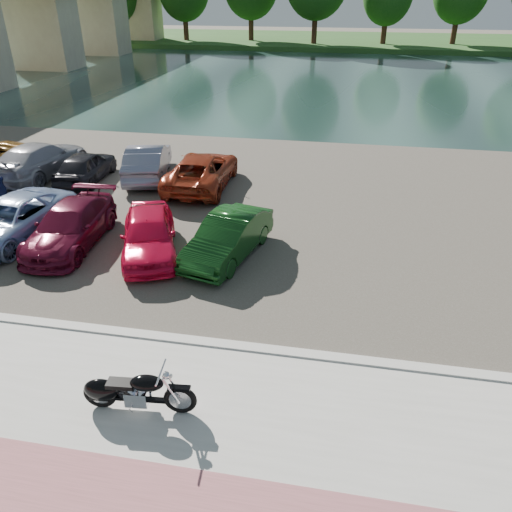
{
  "coord_description": "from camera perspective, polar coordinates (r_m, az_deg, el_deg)",
  "views": [
    {
      "loc": [
        2.54,
        -7.16,
        7.73
      ],
      "look_at": [
        0.34,
        4.69,
        1.1
      ],
      "focal_mm": 35.0,
      "sensor_mm": 36.0,
      "label": 1
    }
  ],
  "objects": [
    {
      "name": "bridge",
      "position": [
        57.1,
        -24.1,
        24.39
      ],
      "size": [
        7.0,
        56.0,
        8.55
      ],
      "color": "tan",
      "rests_on": "ground"
    },
    {
      "name": "river",
      "position": [
        47.86,
        7.78,
        19.27
      ],
      "size": [
        120.0,
        40.0,
        0.0
      ],
      "primitive_type": "cube",
      "color": "#1A2F2C",
      "rests_on": "ground"
    },
    {
      "name": "car_9",
      "position": [
        22.95,
        -12.27,
        10.53
      ],
      "size": [
        2.55,
        4.76,
        1.49
      ],
      "primitive_type": "imported",
      "rotation": [
        0.0,
        0.0,
        3.37
      ],
      "color": "slate",
      "rests_on": "parking_lot"
    },
    {
      "name": "promenade",
      "position": [
        10.17,
        -8.29,
        -20.65
      ],
      "size": [
        60.0,
        6.0,
        0.1
      ],
      "primitive_type": "cube",
      "color": "#B4B2A9",
      "rests_on": "ground"
    },
    {
      "name": "far_bank",
      "position": [
        79.55,
        9.4,
        23.11
      ],
      "size": [
        120.0,
        24.0,
        0.6
      ],
      "primitive_type": "cube",
      "color": "#224D1B",
      "rests_on": "ground"
    },
    {
      "name": "car_3",
      "position": [
        17.51,
        -20.47,
        3.23
      ],
      "size": [
        2.14,
        4.69,
        1.33
      ],
      "primitive_type": "imported",
      "rotation": [
        0.0,
        0.0,
        0.06
      ],
      "color": "#540C22",
      "rests_on": "parking_lot"
    },
    {
      "name": "kerb",
      "position": [
        12.21,
        -3.93,
        -10.13
      ],
      "size": [
        60.0,
        0.3,
        0.14
      ],
      "primitive_type": "cube",
      "color": "#B4B2A9",
      "rests_on": "ground"
    },
    {
      "name": "parking_lot",
      "position": [
        19.9,
        2.37,
        5.98
      ],
      "size": [
        60.0,
        18.0,
        0.04
      ],
      "primitive_type": "cube",
      "color": "#454037",
      "rests_on": "ground"
    },
    {
      "name": "car_8",
      "position": [
        23.25,
        -18.92,
        9.65
      ],
      "size": [
        1.76,
        3.95,
        1.32
      ],
      "primitive_type": "imported",
      "rotation": [
        0.0,
        0.0,
        3.19
      ],
      "color": "black",
      "rests_on": "parking_lot"
    },
    {
      "name": "car_10",
      "position": [
        21.51,
        -6.22,
        9.69
      ],
      "size": [
        2.42,
        5.13,
        1.42
      ],
      "primitive_type": "imported",
      "rotation": [
        0.0,
        0.0,
        3.16
      ],
      "color": "maroon",
      "rests_on": "parking_lot"
    },
    {
      "name": "car_7",
      "position": [
        24.64,
        -23.44,
        10.1
      ],
      "size": [
        2.61,
        5.37,
        1.51
      ],
      "primitive_type": "imported",
      "rotation": [
        0.0,
        0.0,
        3.04
      ],
      "color": "#9999A1",
      "rests_on": "parking_lot"
    },
    {
      "name": "motorcycle",
      "position": [
        10.63,
        -14.36,
        -14.76
      ],
      "size": [
        2.33,
        0.75,
        1.05
      ],
      "rotation": [
        0.0,
        0.0,
        0.09
      ],
      "color": "black",
      "rests_on": "promenade"
    },
    {
      "name": "car_5",
      "position": [
        15.67,
        -3.2,
        2.15
      ],
      "size": [
        2.33,
        4.31,
        1.35
      ],
      "primitive_type": "imported",
      "rotation": [
        0.0,
        0.0,
        -0.23
      ],
      "color": "#0F3812",
      "rests_on": "parking_lot"
    },
    {
      "name": "car_4",
      "position": [
        16.16,
        -12.16,
        2.49
      ],
      "size": [
        3.02,
        4.45,
        1.41
      ],
      "primitive_type": "imported",
      "rotation": [
        0.0,
        0.0,
        0.36
      ],
      "color": "red",
      "rests_on": "parking_lot"
    },
    {
      "name": "car_2",
      "position": [
        18.71,
        -26.19,
        3.72
      ],
      "size": [
        2.87,
        5.16,
        1.37
      ],
      "primitive_type": "imported",
      "rotation": [
        0.0,
        0.0,
        -0.13
      ],
      "color": "#8DA6CE",
      "rests_on": "parking_lot"
    },
    {
      "name": "ground",
      "position": [
        10.84,
        -6.59,
        -16.93
      ],
      "size": [
        200.0,
        200.0,
        0.0
      ],
      "primitive_type": "plane",
      "color": "#595447",
      "rests_on": "ground"
    }
  ]
}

